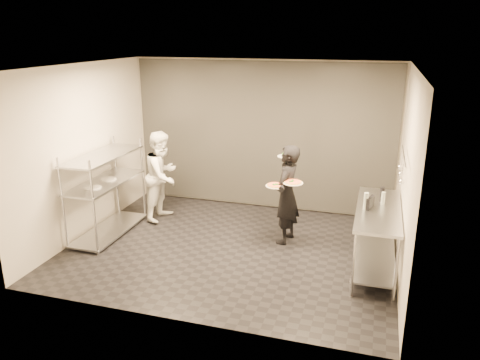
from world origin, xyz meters
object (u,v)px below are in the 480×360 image
(chef, at_px, (162,176))
(pos_monitor, at_px, (370,203))
(salad_plate, at_px, (286,155))
(waiter, at_px, (287,195))
(pizza_plate_far, at_px, (293,182))
(bottle_clear, at_px, (383,198))
(bottle_dark, at_px, (382,194))
(bottle_green, at_px, (366,201))
(pass_rack, at_px, (106,190))
(prep_counter, at_px, (377,228))
(pizza_plate_near, at_px, (275,185))

(chef, xyz_separation_m, pos_monitor, (3.61, -0.92, 0.20))
(salad_plate, bearing_deg, waiter, -72.73)
(pizza_plate_far, bearing_deg, chef, 167.35)
(bottle_clear, bearing_deg, salad_plate, 157.55)
(waiter, distance_m, chef, 2.35)
(chef, bearing_deg, bottle_dark, -93.27)
(waiter, relative_size, bottle_green, 6.62)
(pass_rack, relative_size, waiter, 1.00)
(pass_rack, height_order, pos_monitor, pass_rack)
(prep_counter, bearing_deg, pizza_plate_near, 169.38)
(bottle_dark, bearing_deg, prep_counter, -96.27)
(salad_plate, distance_m, bottle_clear, 1.71)
(bottle_clear, bearing_deg, pizza_plate_far, 173.53)
(bottle_clear, bearing_deg, pass_rack, -177.51)
(chef, xyz_separation_m, bottle_dark, (3.76, -0.59, 0.23))
(pizza_plate_near, distance_m, pizza_plate_far, 0.27)
(pass_rack, xyz_separation_m, chef, (0.60, 0.89, 0.04))
(waiter, distance_m, pos_monitor, 1.42)
(pass_rack, distance_m, bottle_clear, 4.39)
(waiter, relative_size, pizza_plate_near, 5.34)
(pass_rack, relative_size, salad_plate, 6.04)
(pos_monitor, distance_m, bottle_clear, 0.28)
(salad_plate, relative_size, pos_monitor, 1.13)
(waiter, bearing_deg, salad_plate, -153.25)
(pass_rack, relative_size, pos_monitor, 6.82)
(waiter, xyz_separation_m, pos_monitor, (1.28, -0.57, 0.20))
(chef, distance_m, pizza_plate_far, 2.53)
(pass_rack, bearing_deg, chef, 56.05)
(pos_monitor, distance_m, bottle_dark, 0.36)
(pos_monitor, xyz_separation_m, bottle_clear, (0.17, 0.22, 0.01))
(pizza_plate_far, xyz_separation_m, pos_monitor, (1.16, -0.37, -0.07))
(pass_rack, bearing_deg, pos_monitor, -0.40)
(waiter, distance_m, pizza_plate_far, 0.36)
(pizza_plate_far, xyz_separation_m, bottle_clear, (1.33, -0.15, -0.07))
(chef, height_order, bottle_dark, chef)
(pass_rack, xyz_separation_m, waiter, (2.93, 0.54, 0.03))
(waiter, bearing_deg, pass_rack, -70.14)
(chef, height_order, pizza_plate_far, chef)
(pizza_plate_far, bearing_deg, salad_plate, 114.00)
(pizza_plate_far, relative_size, salad_plate, 1.17)
(pos_monitor, bearing_deg, pizza_plate_far, 178.18)
(pizza_plate_near, bearing_deg, salad_plate, 85.69)
(salad_plate, relative_size, bottle_clear, 1.46)
(pizza_plate_near, relative_size, pizza_plate_far, 0.97)
(prep_counter, distance_m, pizza_plate_far, 1.40)
(pizza_plate_near, height_order, bottle_green, bottle_green)
(pizza_plate_near, xyz_separation_m, salad_plate, (0.04, 0.54, 0.34))
(chef, relative_size, salad_plate, 6.08)
(pos_monitor, bearing_deg, bottle_clear, 68.36)
(pos_monitor, relative_size, bottle_clear, 1.29)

